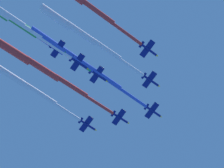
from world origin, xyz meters
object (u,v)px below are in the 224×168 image
object	(u,v)px
jet_port_inner	(42,68)
jet_starboard_inner	(81,33)
jet_port_mid	(13,77)
jet_port_outer	(21,25)
jet_lead	(76,59)

from	to	relation	value
jet_port_inner	jet_starboard_inner	size ratio (longest dim) A/B	1.11
jet_port_mid	jet_port_outer	size ratio (longest dim) A/B	1.01
jet_port_inner	jet_port_outer	bearing A→B (deg)	115.93
jet_port_inner	jet_starboard_inner	world-z (taller)	jet_starboard_inner
jet_starboard_inner	jet_port_inner	bearing A→B (deg)	4.55
jet_port_inner	jet_port_mid	xyz separation A→B (m)	(11.78, 6.74, -0.91)
jet_port_outer	jet_port_mid	bearing A→B (deg)	-31.22
jet_port_outer	jet_port_inner	bearing A→B (deg)	-64.07
jet_port_outer	jet_starboard_inner	bearing A→B (deg)	-124.14
jet_lead	jet_port_outer	xyz separation A→B (m)	(4.21, 27.85, -0.81)
jet_port_inner	jet_lead	bearing A→B (deg)	-149.35
jet_starboard_inner	jet_port_mid	xyz separation A→B (m)	(36.01, 8.67, -1.86)
jet_lead	jet_port_outer	size ratio (longest dim) A/B	1.08
jet_starboard_inner	jet_port_mid	size ratio (longest dim) A/B	0.94
jet_lead	jet_port_outer	distance (m)	28.18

